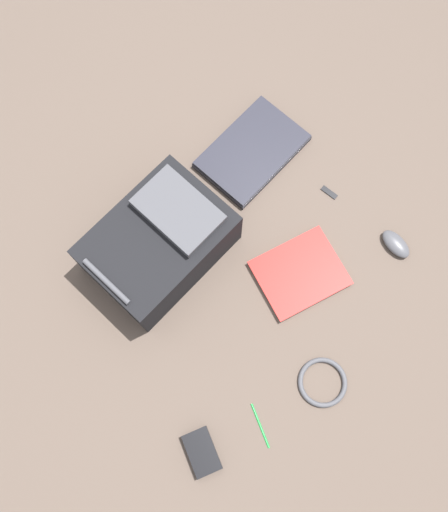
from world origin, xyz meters
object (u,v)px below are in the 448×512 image
(power_brick, at_px, (202,452))
(book_manual, at_px, (300,273))
(computer_mouse, at_px, (396,244))
(cable_coil, at_px, (323,382))
(usb_stick, at_px, (329,192))
(backpack, at_px, (160,242))
(laptop, at_px, (252,151))
(pen_black, at_px, (260,426))

(power_brick, bearing_deg, book_manual, -159.82)
(computer_mouse, xyz_separation_m, cable_coil, (0.47, 0.17, -0.01))
(book_manual, relative_size, usb_stick, 5.20)
(computer_mouse, bearing_deg, cable_coil, 21.18)
(backpack, distance_m, usb_stick, 0.59)
(backpack, xyz_separation_m, laptop, (-0.45, -0.08, -0.08))
(backpack, xyz_separation_m, cable_coil, (-0.11, 0.63, -0.09))
(book_manual, bearing_deg, power_brick, 20.18)
(laptop, xyz_separation_m, power_brick, (0.74, 0.63, -0.00))
(usb_stick, bearing_deg, book_manual, 28.39)
(backpack, xyz_separation_m, usb_stick, (-0.55, 0.20, -0.09))
(power_brick, height_order, usb_stick, power_brick)
(power_brick, bearing_deg, laptop, -139.64)
(cable_coil, relative_size, power_brick, 1.17)
(backpack, relative_size, pen_black, 3.39)
(computer_mouse, xyz_separation_m, power_brick, (0.87, 0.08, -0.00))
(laptop, relative_size, pen_black, 2.79)
(backpack, height_order, book_manual, backpack)
(computer_mouse, bearing_deg, power_brick, 7.38)
(usb_stick, bearing_deg, computer_mouse, 97.31)
(laptop, height_order, power_brick, laptop)
(book_manual, xyz_separation_m, power_brick, (0.57, 0.21, 0.00))
(laptop, distance_m, computer_mouse, 0.56)
(book_manual, height_order, computer_mouse, computer_mouse)
(pen_black, bearing_deg, book_manual, -146.28)
(book_manual, distance_m, computer_mouse, 0.32)
(backpack, bearing_deg, book_manual, 129.90)
(computer_mouse, distance_m, power_brick, 0.88)
(cable_coil, height_order, pen_black, cable_coil)
(laptop, distance_m, pen_black, 0.88)
(laptop, xyz_separation_m, cable_coil, (0.34, 0.71, -0.01))
(backpack, distance_m, pen_black, 0.62)
(computer_mouse, relative_size, pen_black, 0.81)
(laptop, relative_size, computer_mouse, 3.43)
(backpack, relative_size, power_brick, 3.59)
(cable_coil, xyz_separation_m, power_brick, (0.40, -0.08, 0.01))
(backpack, bearing_deg, usb_stick, 160.25)
(laptop, relative_size, power_brick, 2.95)
(computer_mouse, relative_size, power_brick, 0.86)
(computer_mouse, distance_m, pen_black, 0.71)
(power_brick, bearing_deg, usb_stick, -157.12)
(laptop, bearing_deg, computer_mouse, 103.98)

